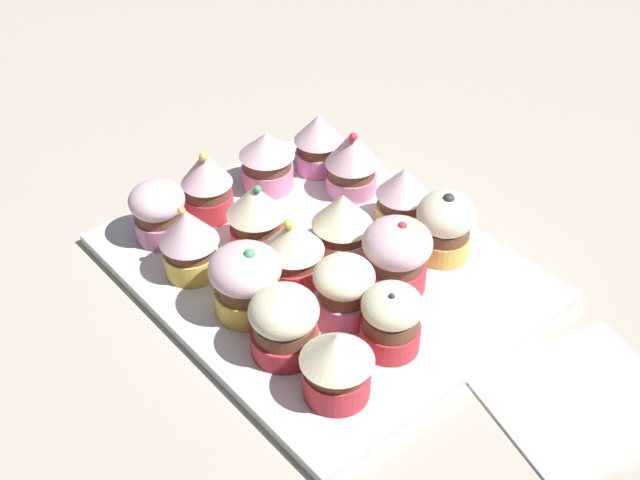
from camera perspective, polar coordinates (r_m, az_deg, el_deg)
The scene contains 20 objects.
ground_plane at distance 86.60cm, azimuth 0.00°, elevation -2.93°, with size 180.00×180.00×3.00cm, color #B2A899.
baking_tray at distance 85.21cm, azimuth 0.00°, elevation -1.88°, with size 39.71×32.96×1.20cm.
cupcake_0 at distance 87.55cm, azimuth -10.96°, elevation 1.98°, with size 5.79×5.79×6.57cm.
cupcake_1 at distance 82.33cm, azimuth -8.89°, elevation -0.03°, with size 5.88×5.88×7.81cm.
cupcake_2 at distance 77.46cm, azimuth -5.08°, elevation -2.72°, with size 6.79×6.79×7.65cm.
cupcake_3 at distance 73.72cm, azimuth -2.45°, elevation -5.63°, with size 6.27×6.27×6.83cm.
cupcake_4 at distance 70.13cm, azimuth 1.16°, elevation -8.37°, with size 6.35×6.35×6.92cm.
cupcake_5 at distance 89.69cm, azimuth -7.70°, elevation 3.84°, with size 5.49×5.49×8.13cm.
cupcake_6 at distance 84.49cm, azimuth -4.39°, elevation 1.64°, with size 5.96×5.96×7.98cm.
cupcake_7 at distance 80.87cm, azimuth -1.80°, elevation -0.67°, with size 6.06×6.06×7.43cm.
cupcake_8 at distance 76.74cm, azimuth 1.63°, elevation -3.34°, with size 5.72×5.72×6.66cm.
cupcake_9 at distance 74.33cm, azimuth 4.87°, elevation -5.34°, with size 5.52×5.52×6.93cm.
cupcake_10 at distance 93.53cm, azimuth -3.62°, elevation 5.50°, with size 6.23×6.23×7.01cm.
cupcake_11 at distance 84.14cm, azimuth 1.41°, elevation 1.24°, with size 6.24×6.24×7.13cm.
cupcake_12 at distance 80.08cm, azimuth 5.23°, elevation -0.97°, with size 6.75×6.75×7.83cm.
cupcake_13 at distance 96.28cm, azimuth -0.12°, elevation 6.73°, with size 5.60×5.60×7.14cm.
cupcake_14 at distance 92.57cm, azimuth 2.17°, elevation 5.37°, with size 5.91×5.91×7.94cm.
cupcake_15 at distance 88.10cm, azimuth 5.64°, elevation 2.99°, with size 5.67×5.67×7.06cm.
cupcake_16 at distance 84.52cm, azimuth 8.48°, elevation 1.04°, with size 5.86×5.86×7.69cm.
napkin at distance 76.91cm, azimuth 17.38°, elevation -10.27°, with size 13.29×15.74×0.60cm, color white.
Camera 1 is at (49.13, -41.46, 56.53)cm, focal length 47.03 mm.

